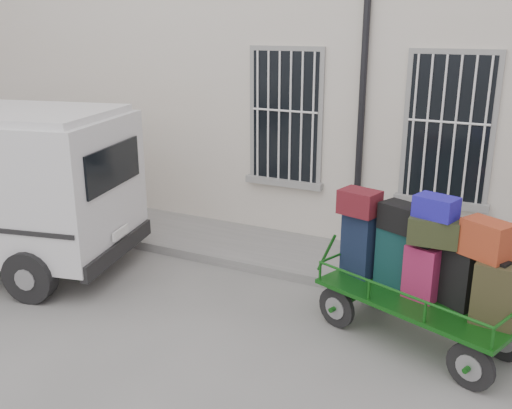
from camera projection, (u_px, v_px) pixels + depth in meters
The scene contains 4 objects.
ground at pixel (222, 313), 7.78m from camera, with size 80.00×80.00×0.00m, color slate.
building at pixel (354, 64), 11.57m from camera, with size 24.00×5.15×6.00m.
sidewalk at pixel (287, 253), 9.63m from camera, with size 24.00×1.70×0.15m, color slate.
luggage_cart at pixel (421, 266), 6.81m from camera, with size 2.82×1.83×1.91m.
Camera 1 is at (3.55, -6.03, 3.75)m, focal length 40.00 mm.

